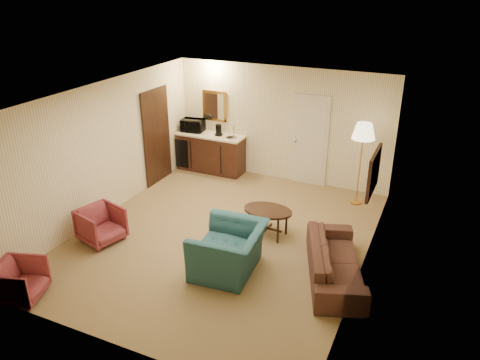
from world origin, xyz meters
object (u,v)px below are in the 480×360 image
object	(u,v)px
sofa	(336,256)
rose_chair_near	(101,223)
teal_armchair	(229,243)
floor_lamp	(360,164)
coffee_maker	(219,130)
microwave	(193,124)
rose_chair_far	(19,280)
waste_bin	(234,170)
coffee_table	(268,222)
wetbar_cabinet	(211,153)

from	to	relation	value
sofa	rose_chair_near	bearing A→B (deg)	79.00
teal_armchair	floor_lamp	world-z (taller)	floor_lamp
coffee_maker	microwave	bearing A→B (deg)	173.50
sofa	rose_chair_far	distance (m)	4.73
floor_lamp	coffee_maker	bearing A→B (deg)	174.53
rose_chair_far	coffee_maker	world-z (taller)	coffee_maker
coffee_maker	waste_bin	bearing A→B (deg)	-12.44
sofa	rose_chair_far	world-z (taller)	sofa
sofa	microwave	bearing A→B (deg)	34.05
sofa	coffee_table	size ratio (longest dim) A/B	2.20
coffee_maker	floor_lamp	bearing A→B (deg)	-8.46
wetbar_cabinet	sofa	size ratio (longest dim) A/B	0.83
coffee_table	floor_lamp	xyz separation A→B (m)	(1.22, 1.98, 0.61)
sofa	coffee_maker	size ratio (longest dim) A/B	7.48
teal_armchair	rose_chair_near	xyz separation A→B (m)	(-2.47, -0.10, -0.16)
floor_lamp	waste_bin	world-z (taller)	floor_lamp
teal_armchair	waste_bin	distance (m)	3.90
sofa	rose_chair_near	xyz separation A→B (m)	(-4.05, -0.63, -0.04)
wetbar_cabinet	rose_chair_far	world-z (taller)	wetbar_cabinet
sofa	waste_bin	bearing A→B (deg)	26.36
coffee_table	microwave	distance (m)	3.80
rose_chair_near	microwave	distance (m)	3.85
coffee_maker	coffee_table	bearing A→B (deg)	-49.95
microwave	coffee_maker	xyz separation A→B (m)	(0.72, -0.04, -0.05)
teal_armchair	coffee_table	size ratio (longest dim) A/B	1.31
teal_armchair	coffee_maker	size ratio (longest dim) A/B	4.43
teal_armchair	waste_bin	xyz separation A→B (m)	(-1.57, 3.55, -0.37)
coffee_table	sofa	bearing A→B (deg)	-28.67
teal_armchair	coffee_maker	bearing A→B (deg)	-155.82
waste_bin	coffee_maker	xyz separation A→B (m)	(-0.43, 0.07, 0.91)
microwave	coffee_maker	bearing A→B (deg)	-10.72
sofa	waste_bin	world-z (taller)	sofa
microwave	wetbar_cabinet	bearing A→B (deg)	-12.48
waste_bin	coffee_maker	bearing A→B (deg)	170.55
coffee_table	floor_lamp	distance (m)	2.40
wetbar_cabinet	microwave	distance (m)	0.81
coffee_table	microwave	xyz separation A→B (m)	(-2.87, 2.35, 0.84)
floor_lamp	teal_armchair	bearing A→B (deg)	-112.51
teal_armchair	coffee_maker	xyz separation A→B (m)	(-2.00, 3.62, 0.54)
rose_chair_near	wetbar_cabinet	bearing A→B (deg)	11.62
teal_armchair	rose_chair_far	distance (m)	3.12
rose_chair_far	floor_lamp	size ratio (longest dim) A/B	0.38
waste_bin	microwave	bearing A→B (deg)	174.23
rose_chair_near	coffee_maker	xyz separation A→B (m)	(0.47, 3.72, 0.70)
coffee_maker	teal_armchair	bearing A→B (deg)	-64.09
coffee_maker	rose_chair_far	bearing A→B (deg)	-97.81
teal_armchair	rose_chair_far	bearing A→B (deg)	-57.10
wetbar_cabinet	floor_lamp	bearing A→B (deg)	-5.10
floor_lamp	waste_bin	size ratio (longest dim) A/B	6.07
floor_lamp	microwave	world-z (taller)	floor_lamp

